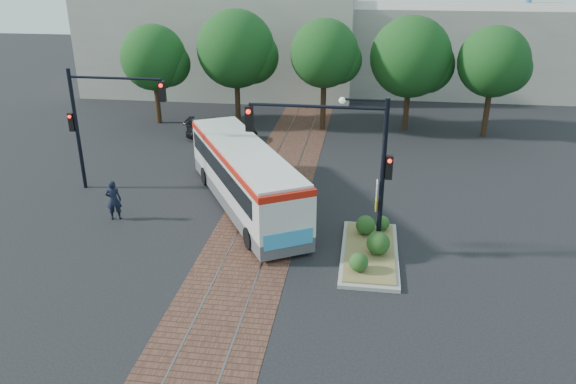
{
  "coord_description": "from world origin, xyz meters",
  "views": [
    {
      "loc": [
        4.38,
        -20.53,
        10.83
      ],
      "look_at": [
        1.28,
        1.09,
        1.6
      ],
      "focal_mm": 35.0,
      "sensor_mm": 36.0,
      "label": 1
    }
  ],
  "objects_px": {
    "traffic_island": "(370,246)",
    "parked_car": "(222,130)",
    "city_bus": "(245,174)",
    "signal_pole_main": "(350,152)",
    "signal_pole_left": "(97,114)",
    "officer": "(114,200)"
  },
  "relations": [
    {
      "from": "traffic_island",
      "to": "parked_car",
      "type": "distance_m",
      "value": 16.6
    },
    {
      "from": "city_bus",
      "to": "parked_car",
      "type": "distance_m",
      "value": 10.6
    },
    {
      "from": "signal_pole_main",
      "to": "signal_pole_left",
      "type": "height_order",
      "value": "signal_pole_main"
    },
    {
      "from": "signal_pole_left",
      "to": "officer",
      "type": "relative_size",
      "value": 3.28
    },
    {
      "from": "signal_pole_left",
      "to": "parked_car",
      "type": "distance_m",
      "value": 10.05
    },
    {
      "from": "city_bus",
      "to": "traffic_island",
      "type": "xyz_separation_m",
      "value": [
        5.8,
        -3.74,
        -1.3
      ]
    },
    {
      "from": "signal_pole_main",
      "to": "city_bus",
      "type": "bearing_deg",
      "value": 142.99
    },
    {
      "from": "parked_car",
      "to": "signal_pole_main",
      "type": "bearing_deg",
      "value": -149.51
    },
    {
      "from": "city_bus",
      "to": "traffic_island",
      "type": "distance_m",
      "value": 7.02
    },
    {
      "from": "traffic_island",
      "to": "officer",
      "type": "relative_size",
      "value": 2.84
    },
    {
      "from": "signal_pole_main",
      "to": "officer",
      "type": "distance_m",
      "value": 10.89
    },
    {
      "from": "parked_car",
      "to": "officer",
      "type": "bearing_deg",
      "value": 169.94
    },
    {
      "from": "signal_pole_main",
      "to": "parked_car",
      "type": "relative_size",
      "value": 1.32
    },
    {
      "from": "traffic_island",
      "to": "city_bus",
      "type": "bearing_deg",
      "value": 147.18
    },
    {
      "from": "signal_pole_left",
      "to": "parked_car",
      "type": "bearing_deg",
      "value": 66.84
    },
    {
      "from": "city_bus",
      "to": "signal_pole_main",
      "type": "xyz_separation_m",
      "value": [
        4.84,
        -3.65,
        2.53
      ]
    },
    {
      "from": "signal_pole_left",
      "to": "signal_pole_main",
      "type": "bearing_deg",
      "value": -21.45
    },
    {
      "from": "officer",
      "to": "signal_pole_left",
      "type": "bearing_deg",
      "value": -78.11
    },
    {
      "from": "traffic_island",
      "to": "signal_pole_left",
      "type": "height_order",
      "value": "signal_pole_left"
    },
    {
      "from": "officer",
      "to": "parked_car",
      "type": "distance_m",
      "value": 12.17
    },
    {
      "from": "traffic_island",
      "to": "parked_car",
      "type": "xyz_separation_m",
      "value": [
        -9.44,
        13.65,
        0.33
      ]
    },
    {
      "from": "traffic_island",
      "to": "officer",
      "type": "xyz_separation_m",
      "value": [
        -11.24,
        1.61,
        0.59
      ]
    }
  ]
}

